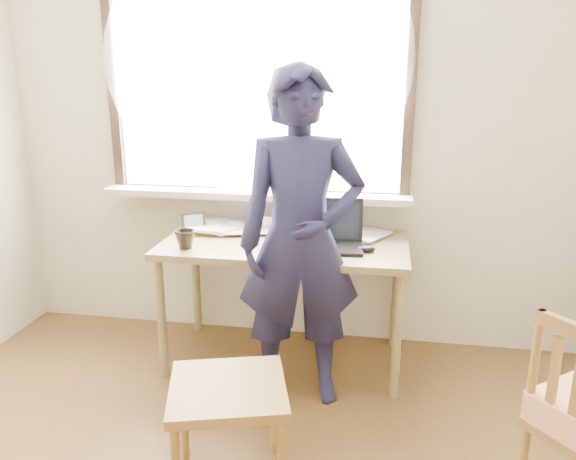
% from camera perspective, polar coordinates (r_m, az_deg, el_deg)
% --- Properties ---
extents(room_shell, '(3.52, 4.02, 2.61)m').
position_cam_1_polar(room_shell, '(1.61, -11.61, 15.06)').
color(room_shell, beige).
rests_on(room_shell, ground).
extents(desk, '(1.36, 0.68, 0.73)m').
position_cam_1_polar(desk, '(3.14, -0.34, -2.53)').
color(desk, olive).
rests_on(desk, ground).
extents(laptop, '(0.38, 0.31, 0.25)m').
position_cam_1_polar(laptop, '(3.04, 4.21, -0.57)').
color(laptop, black).
rests_on(laptop, desk).
extents(mug_white, '(0.15, 0.15, 0.09)m').
position_cam_1_polar(mug_white, '(3.35, -1.86, 0.80)').
color(mug_white, white).
rests_on(mug_white, desk).
extents(mug_dark, '(0.14, 0.14, 0.10)m').
position_cam_1_polar(mug_dark, '(3.04, -10.40, -0.95)').
color(mug_dark, black).
rests_on(mug_dark, desk).
extents(mouse, '(0.09, 0.06, 0.03)m').
position_cam_1_polar(mouse, '(2.97, 7.98, -1.90)').
color(mouse, black).
rests_on(mouse, desk).
extents(desk_clutter, '(0.89, 0.49, 0.04)m').
position_cam_1_polar(desk_clutter, '(3.33, -3.94, 0.29)').
color(desk_clutter, white).
rests_on(desk_clutter, desk).
extents(book_a, '(0.31, 0.34, 0.03)m').
position_cam_1_polar(book_a, '(3.42, -6.99, 0.43)').
color(book_a, white).
rests_on(book_a, desk).
extents(book_b, '(0.29, 0.32, 0.02)m').
position_cam_1_polar(book_b, '(3.29, 6.59, -0.24)').
color(book_b, white).
rests_on(book_b, desk).
extents(picture_frame, '(0.13, 0.09, 0.11)m').
position_cam_1_polar(picture_frame, '(3.34, -9.58, 0.70)').
color(picture_frame, black).
rests_on(picture_frame, desk).
extents(work_chair, '(0.55, 0.54, 0.46)m').
position_cam_1_polar(work_chair, '(2.33, -6.10, -16.92)').
color(work_chair, olive).
rests_on(work_chair, ground).
extents(person, '(0.69, 0.53, 1.69)m').
position_cam_1_polar(person, '(2.74, 1.31, -1.11)').
color(person, black).
rests_on(person, ground).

